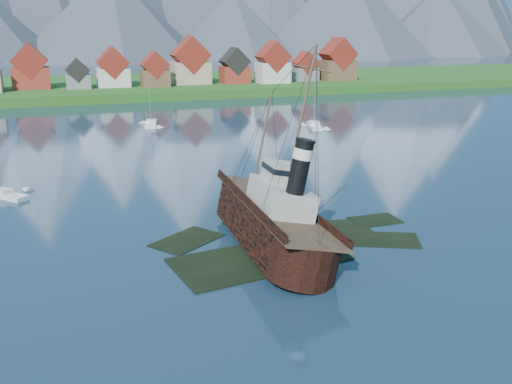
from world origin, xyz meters
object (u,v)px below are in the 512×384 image
object	(u,v)px
tugboat_wreck	(262,215)
sailboat_e	(151,125)
sailboat_a	(4,196)
sailboat_d	(314,127)

from	to	relation	value
tugboat_wreck	sailboat_e	world-z (taller)	tugboat_wreck
sailboat_a	sailboat_d	world-z (taller)	sailboat_d
tugboat_wreck	sailboat_e	size ratio (longest dim) A/B	2.43
tugboat_wreck	sailboat_a	size ratio (longest dim) A/B	2.93
tugboat_wreck	sailboat_a	distance (m)	40.74
sailboat_e	sailboat_d	bearing A→B (deg)	-12.83
sailboat_a	sailboat_e	xyz separation A→B (m)	(29.86, 54.06, 0.04)
tugboat_wreck	sailboat_a	world-z (taller)	tugboat_wreck
sailboat_a	sailboat_e	bearing A→B (deg)	19.72
sailboat_a	tugboat_wreck	bearing A→B (deg)	-85.42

